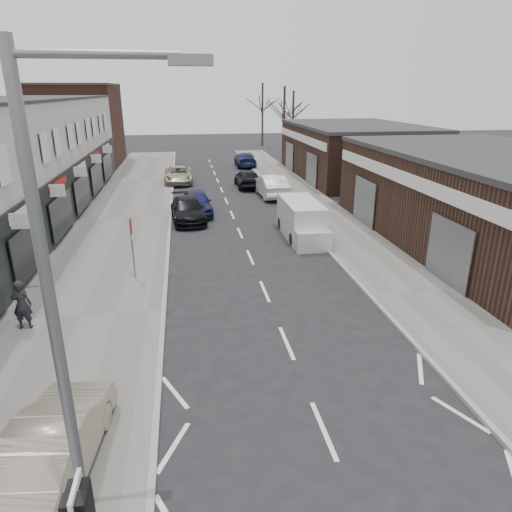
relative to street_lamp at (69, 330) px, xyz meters
name	(u,v)px	position (x,y,z in m)	size (l,w,h in m)	color
ground	(354,501)	(4.53, 0.80, -4.62)	(160.00, 160.00, 0.00)	black
pavement_left	(124,218)	(-2.22, 22.80, -4.56)	(5.50, 64.00, 0.12)	slate
pavement_right	(319,211)	(10.28, 22.80, -4.56)	(3.50, 64.00, 0.12)	slate
brick_block_far	(78,126)	(-8.97, 45.80, -0.62)	(8.00, 10.00, 8.00)	#44251D
right_unit_near	(495,202)	(17.03, 14.80, -2.37)	(10.00, 18.00, 4.50)	#392419
right_unit_far	(354,152)	(17.03, 34.80, -2.37)	(10.00, 16.00, 4.50)	#392419
tree_far_a	(283,157)	(13.53, 48.80, -4.62)	(3.60, 3.60, 8.00)	#382D26
tree_far_b	(292,150)	(16.03, 54.80, -4.62)	(3.60, 3.60, 7.50)	#382D26
tree_far_c	(262,146)	(13.03, 60.80, -4.62)	(3.60, 3.60, 8.50)	#382D26
street_lamp	(69,330)	(0.00, 0.00, 0.00)	(2.23, 0.22, 8.00)	slate
warning_sign	(132,230)	(-0.63, 12.80, -2.42)	(0.12, 0.80, 2.70)	slate
white_van	(302,221)	(7.74, 17.52, -3.69)	(1.81, 5.07, 1.97)	silver
sedan_on_pavement	(55,442)	(-1.31, 2.43, -3.81)	(1.45, 4.16, 1.37)	#A09380
pedestrian	(22,305)	(-3.88, 8.91, -3.65)	(0.62, 0.41, 1.70)	black
parked_car_left_a	(197,202)	(2.33, 23.48, -3.86)	(1.79, 4.44, 1.51)	#161A45
parked_car_left_b	(188,210)	(1.72, 21.86, -3.92)	(1.95, 4.81, 1.39)	black
parked_car_left_c	(178,175)	(1.13, 34.19, -3.92)	(2.31, 5.01, 1.39)	#A8A387
parked_car_right_a	(271,186)	(8.01, 27.76, -3.79)	(1.75, 5.01, 1.65)	silver
parked_car_right_b	(247,178)	(6.73, 31.42, -3.86)	(1.79, 4.44, 1.51)	black
parked_car_right_c	(245,159)	(8.03, 42.36, -3.90)	(2.01, 4.95, 1.44)	#151F43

